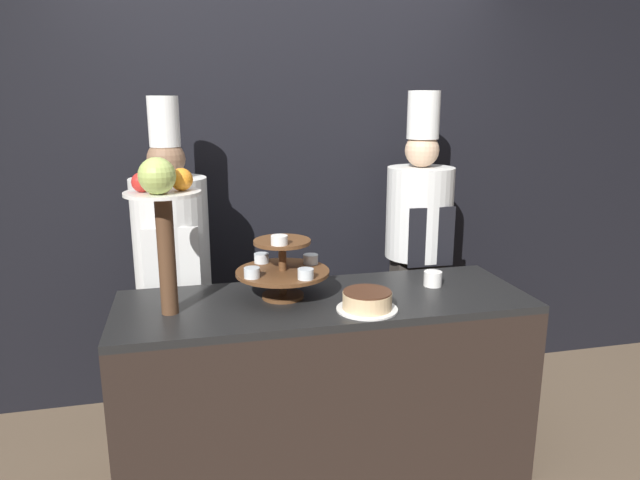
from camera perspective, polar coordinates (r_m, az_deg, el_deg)
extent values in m
cube|color=black|center=(3.42, -3.29, 7.53)|extent=(10.00, 0.06, 2.80)
cube|color=black|center=(2.81, 0.48, -14.77)|extent=(1.88, 0.65, 0.86)
cube|color=black|center=(2.63, 0.50, -6.19)|extent=(1.88, 0.65, 0.03)
cylinder|color=brown|center=(2.63, -3.72, -5.58)|extent=(0.19, 0.19, 0.02)
cylinder|color=brown|center=(2.59, -3.76, -2.91)|extent=(0.04, 0.04, 0.27)
cylinder|color=brown|center=(2.60, -3.76, -3.22)|extent=(0.43, 0.43, 0.02)
cylinder|color=brown|center=(2.56, -3.81, -0.17)|extent=(0.26, 0.26, 0.02)
cylinder|color=silver|center=(2.50, -6.82, -3.26)|extent=(0.07, 0.07, 0.04)
cylinder|color=red|center=(2.50, -6.82, -3.41)|extent=(0.06, 0.06, 0.03)
cylinder|color=silver|center=(2.46, -1.44, -3.41)|extent=(0.07, 0.07, 0.04)
cylinder|color=beige|center=(2.46, -1.44, -3.56)|extent=(0.06, 0.06, 0.03)
cylinder|color=silver|center=(2.69, -0.94, -1.92)|extent=(0.07, 0.07, 0.04)
cylinder|color=green|center=(2.69, -0.94, -2.06)|extent=(0.06, 0.06, 0.03)
cylinder|color=silver|center=(2.72, -5.87, -1.81)|extent=(0.07, 0.07, 0.04)
cylinder|color=gold|center=(2.72, -5.87, -1.95)|extent=(0.06, 0.06, 0.03)
cylinder|color=white|center=(2.47, -4.09, -0.01)|extent=(0.07, 0.07, 0.04)
cylinder|color=brown|center=(2.45, -15.09, -1.49)|extent=(0.07, 0.07, 0.51)
cylinder|color=white|center=(2.40, -15.48, 4.55)|extent=(0.31, 0.31, 0.01)
sphere|color=orange|center=(2.38, -13.70, 5.91)|extent=(0.09, 0.09, 0.09)
sphere|color=orange|center=(2.46, -15.96, 5.92)|extent=(0.08, 0.08, 0.08)
sphere|color=red|center=(2.39, -17.42, 5.54)|extent=(0.08, 0.08, 0.08)
sphere|color=#ADC160|center=(2.31, -15.99, 6.19)|extent=(0.15, 0.15, 0.15)
cylinder|color=white|center=(2.49, 4.72, -6.89)|extent=(0.27, 0.27, 0.01)
cylinder|color=#E0BC89|center=(2.47, 4.74, -6.04)|extent=(0.21, 0.21, 0.07)
cylinder|color=#472819|center=(2.46, 4.76, -5.19)|extent=(0.21, 0.21, 0.01)
cylinder|color=white|center=(2.83, 11.22, -3.82)|extent=(0.09, 0.09, 0.07)
cube|color=#38332D|center=(3.27, -13.93, -11.28)|extent=(0.29, 0.16, 0.82)
cylinder|color=silver|center=(3.05, -14.68, 0.66)|extent=(0.39, 0.39, 0.57)
cube|color=white|center=(2.90, -14.62, -2.37)|extent=(0.27, 0.01, 0.37)
sphere|color=#846047|center=(2.99, -15.14, 7.81)|extent=(0.19, 0.19, 0.19)
cylinder|color=white|center=(2.97, -15.36, 11.36)|extent=(0.15, 0.15, 0.25)
cube|color=#38332D|center=(3.50, 9.43, -8.67)|extent=(0.28, 0.16, 0.89)
cylinder|color=silver|center=(3.29, 9.91, 2.72)|extent=(0.38, 0.38, 0.52)
cube|color=black|center=(3.16, 11.09, 0.26)|extent=(0.26, 0.01, 0.33)
sphere|color=#DBB28E|center=(3.25, 10.17, 8.84)|extent=(0.19, 0.19, 0.19)
cylinder|color=white|center=(3.24, 10.31, 12.20)|extent=(0.18, 0.18, 0.26)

